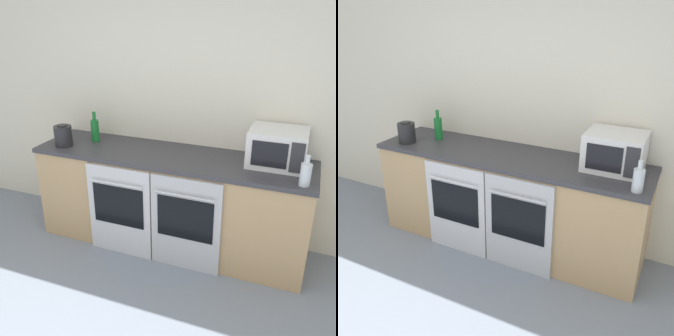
{
  "view_description": "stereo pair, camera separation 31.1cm",
  "coord_description": "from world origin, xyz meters",
  "views": [
    {
      "loc": [
        1.1,
        -1.06,
        2.09
      ],
      "look_at": [
        -0.02,
        1.82,
        0.77
      ],
      "focal_mm": 40.0,
      "sensor_mm": 36.0,
      "label": 1
    },
    {
      "loc": [
        1.38,
        -0.93,
        2.09
      ],
      "look_at": [
        -0.02,
        1.82,
        0.77
      ],
      "focal_mm": 40.0,
      "sensor_mm": 36.0,
      "label": 2
    }
  ],
  "objects": [
    {
      "name": "microwave",
      "position": [
        0.89,
        1.92,
        1.06
      ],
      "size": [
        0.45,
        0.39,
        0.3
      ],
      "color": "silver",
      "rests_on": "counter_back"
    },
    {
      "name": "oven_right",
      "position": [
        0.26,
        1.49,
        0.43
      ],
      "size": [
        0.6,
        0.06,
        0.85
      ],
      "color": "#B7BABF",
      "rests_on": "ground_plane"
    },
    {
      "name": "counter_back",
      "position": [
        0.0,
        1.82,
        0.45
      ],
      "size": [
        2.48,
        0.66,
        0.91
      ],
      "color": "tan",
      "rests_on": "ground_plane"
    },
    {
      "name": "oven_left",
      "position": [
        -0.36,
        1.49,
        0.43
      ],
      "size": [
        0.6,
        0.06,
        0.85
      ],
      "color": "silver",
      "rests_on": "ground_plane"
    },
    {
      "name": "bottle_clear",
      "position": [
        1.13,
        1.58,
        1.0
      ],
      "size": [
        0.08,
        0.08,
        0.23
      ],
      "color": "silver",
      "rests_on": "counter_back"
    },
    {
      "name": "wall_back",
      "position": [
        0.0,
        2.17,
        1.3
      ],
      "size": [
        10.0,
        0.06,
        2.6
      ],
      "color": "silver",
      "rests_on": "ground_plane"
    },
    {
      "name": "bottle_green",
      "position": [
        -0.8,
        1.89,
        1.02
      ],
      "size": [
        0.08,
        0.08,
        0.29
      ],
      "color": "#19722D",
      "rests_on": "counter_back"
    },
    {
      "name": "kettle",
      "position": [
        -1.01,
        1.67,
        1.0
      ],
      "size": [
        0.16,
        0.16,
        0.2
      ],
      "color": "#232326",
      "rests_on": "counter_back"
    }
  ]
}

